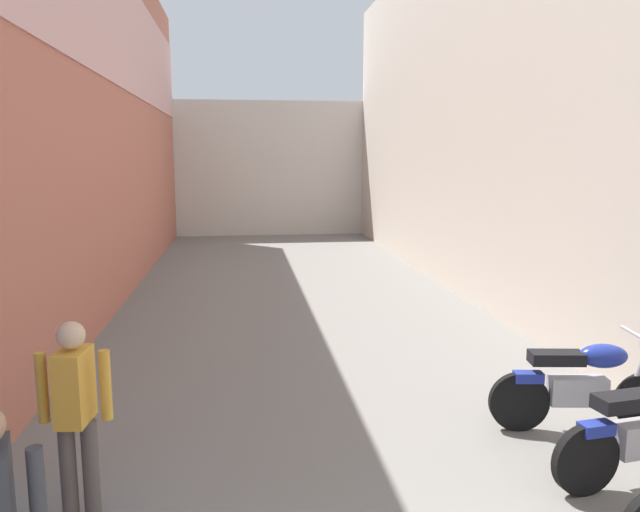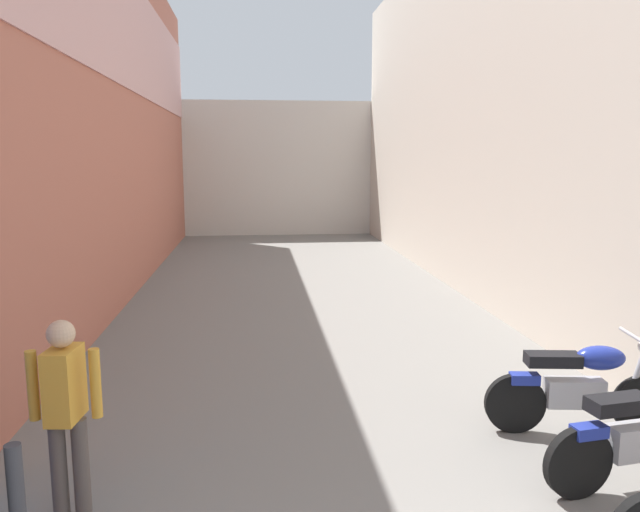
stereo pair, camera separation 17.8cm
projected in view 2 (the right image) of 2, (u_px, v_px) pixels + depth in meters
name	position (u px, v px, depth m)	size (l,w,h in m)	color
ground_plane	(311.00, 333.00, 9.64)	(36.70, 36.70, 0.00)	slate
building_left	(101.00, 104.00, 10.62)	(0.45, 20.70, 7.20)	#B76651
building_right	(487.00, 100.00, 11.36)	(0.45, 20.70, 7.55)	beige
building_far_end	(277.00, 168.00, 22.37)	(9.52, 2.00, 4.64)	beige
motorcycle_fourth	(581.00, 385.00, 6.07)	(1.84, 0.58, 1.04)	black
pedestrian_mid_alley	(66.00, 407.00, 4.50)	(0.52, 0.36, 1.57)	#564C47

